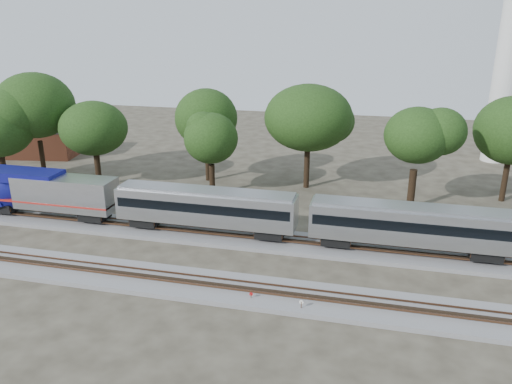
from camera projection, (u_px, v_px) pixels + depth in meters
The scene contains 13 objects.
ground at pixel (195, 263), 45.52m from camera, with size 160.00×160.00×0.00m, color #383328.
track_far at pixel (216, 235), 50.97m from camera, with size 160.00×5.00×0.73m.
track_near at pixel (179, 282), 41.78m from camera, with size 160.00×5.00×0.73m.
switch_stand_red at pixel (251, 296), 39.01m from camera, with size 0.29×0.05×0.90m.
switch_stand_white at pixel (301, 305), 37.65m from camera, with size 0.34×0.06×1.07m.
switch_lever at pixel (237, 302), 39.02m from camera, with size 0.50×0.30×0.30m, color #512D19.
brick_building at pixel (44, 139), 81.37m from camera, with size 12.13×9.44×5.30m.
tree_1 at pixel (35, 105), 65.66m from camera, with size 10.57×10.57×14.90m.
tree_2 at pixel (94, 128), 64.50m from camera, with size 7.92×7.92×11.17m.
tree_3 at pixel (206, 118), 66.50m from camera, with size 8.81×8.81×12.42m.
tree_4 at pixel (211, 138), 61.33m from camera, with size 7.39×7.39×10.42m.
tree_5 at pixel (308, 118), 63.26m from camera, with size 9.46×9.46×13.34m.
tree_6 at pixel (417, 135), 56.07m from camera, with size 8.91×8.91×12.57m.
Camera 1 is at (15.06, -38.44, 21.01)m, focal length 35.00 mm.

